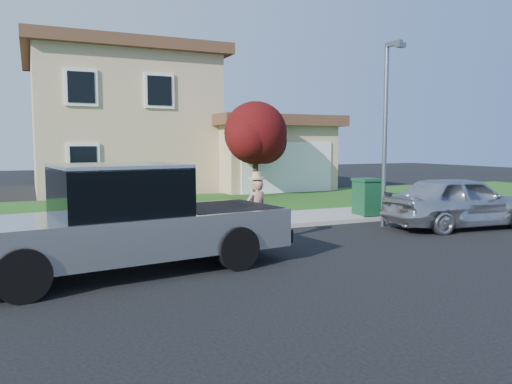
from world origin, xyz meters
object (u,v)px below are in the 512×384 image
at_px(street_lamp, 387,123).
at_px(ornamental_tree, 256,136).
at_px(trash_bin, 367,196).
at_px(woman, 256,210).
at_px(pickup_truck, 127,222).
at_px(sedan, 460,202).

bearing_deg(street_lamp, ornamental_tree, 88.58).
bearing_deg(trash_bin, woman, -152.38).
bearing_deg(ornamental_tree, pickup_truck, -125.41).
distance_m(sedan, street_lamp, 2.95).
distance_m(woman, trash_bin, 5.10).
relative_size(sedan, ornamental_tree, 1.07).
bearing_deg(ornamental_tree, sedan, -76.73).
bearing_deg(pickup_truck, ornamental_tree, 47.05).
xyz_separation_m(ornamental_tree, street_lamp, (0.37, -7.86, 0.23)).
relative_size(woman, trash_bin, 1.50).
distance_m(woman, ornamental_tree, 9.65).
height_order(woman, trash_bin, woman).
bearing_deg(trash_bin, ornamental_tree, 99.99).
relative_size(woman, ornamental_tree, 0.42).
bearing_deg(trash_bin, pickup_truck, -152.98).
distance_m(woman, street_lamp, 4.82).
xyz_separation_m(pickup_truck, trash_bin, (7.81, 3.39, -0.20)).
bearing_deg(ornamental_tree, street_lamp, -87.31).
bearing_deg(woman, pickup_truck, 10.63).
distance_m(ornamental_tree, trash_bin, 6.87).
relative_size(pickup_truck, ornamental_tree, 1.54).
bearing_deg(ornamental_tree, woman, -114.38).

